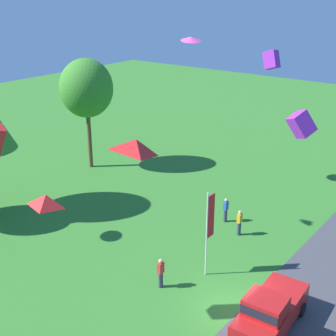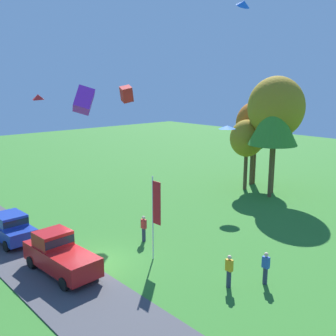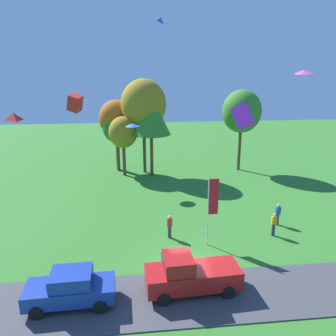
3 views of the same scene
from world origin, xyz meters
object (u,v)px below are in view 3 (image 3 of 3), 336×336
at_px(tree_far_right, 242,112).
at_px(kite_diamond_mid_center, 14,116).
at_px(person_beside_suv, 170,226).
at_px(kite_delta_topmost, 133,125).
at_px(car_sedan_near_entrance, 71,287).
at_px(kite_delta_high_left, 304,72).
at_px(tree_left_of_center, 144,104).
at_px(tree_far_left, 123,133).
at_px(kite_box_high_right, 75,103).
at_px(flag_banner, 212,201).
at_px(car_pickup_far_end, 189,274).
at_px(tree_lone_near, 116,119).
at_px(tree_right_of_center, 151,115).
at_px(kite_delta_near_flag, 160,20).
at_px(person_watching_sky, 278,214).
at_px(kite_box_over_trees, 243,117).
at_px(tree_center_back, 117,127).
at_px(person_on_lawn, 274,224).

relative_size(tree_far_right, kite_diamond_mid_center, 11.20).
bearing_deg(person_beside_suv, kite_delta_topmost, 102.33).
bearing_deg(kite_delta_topmost, tree_far_right, 21.79).
xyz_separation_m(car_sedan_near_entrance, kite_delta_high_left, (18.08, 13.45, 10.34)).
bearing_deg(kite_delta_high_left, tree_left_of_center, 145.83).
relative_size(tree_far_left, kite_box_high_right, 5.88).
bearing_deg(flag_banner, car_sedan_near_entrance, -147.96).
relative_size(car_pickup_far_end, tree_lone_near, 0.61).
xyz_separation_m(tree_right_of_center, tree_far_right, (10.52, 1.24, 0.13)).
bearing_deg(kite_box_high_right, kite_delta_near_flag, 40.35).
bearing_deg(person_watching_sky, flag_banner, -157.69).
relative_size(tree_far_left, kite_box_over_trees, 6.50).
bearing_deg(car_pickup_far_end, tree_center_back, 101.08).
distance_m(person_on_lawn, kite_delta_near_flag, 19.07).
height_order(car_sedan_near_entrance, kite_box_over_trees, kite_box_over_trees).
distance_m(tree_center_back, kite_delta_high_left, 20.41).
height_order(person_on_lawn, tree_right_of_center, tree_right_of_center).
relative_size(kite_box_over_trees, kite_box_high_right, 0.91).
bearing_deg(tree_lone_near, kite_diamond_mid_center, -102.06).
height_order(person_on_lawn, kite_delta_topmost, kite_delta_topmost).
bearing_deg(flag_banner, person_beside_suv, 155.11).
bearing_deg(kite_diamond_mid_center, kite_delta_near_flag, 53.29).
height_order(tree_far_right, kite_box_over_trees, kite_box_over_trees).
distance_m(person_watching_sky, tree_left_of_center, 19.14).
xyz_separation_m(person_watching_sky, tree_far_right, (1.67, 14.82, 6.10)).
bearing_deg(tree_lone_near, kite_box_over_trees, -72.85).
distance_m(person_on_lawn, tree_center_back, 21.58).
relative_size(tree_center_back, kite_delta_near_flag, 7.05).
height_order(person_on_lawn, tree_left_of_center, tree_left_of_center).
bearing_deg(kite_diamond_mid_center, tree_center_back, 77.32).
height_order(kite_box_over_trees, kite_delta_topmost, kite_box_over_trees).
height_order(tree_center_back, kite_delta_near_flag, kite_delta_near_flag).
xyz_separation_m(kite_delta_near_flag, kite_delta_high_left, (12.19, -2.21, -4.24)).
bearing_deg(tree_left_of_center, kite_diamond_mid_center, -111.80).
relative_size(tree_left_of_center, kite_delta_near_flag, 10.64).
distance_m(kite_box_high_right, kite_delta_high_left, 19.28).
bearing_deg(person_beside_suv, person_watching_sky, 7.77).
bearing_deg(kite_delta_high_left, kite_delta_topmost, 164.99).
xyz_separation_m(tree_right_of_center, kite_diamond_mid_center, (-8.28, -17.41, 2.23)).
bearing_deg(tree_right_of_center, kite_delta_topmost, -118.23).
xyz_separation_m(tree_right_of_center, kite_box_over_trees, (3.27, -20.37, 2.45)).
distance_m(tree_center_back, tree_left_of_center, 4.20).
relative_size(car_pickup_far_end, kite_diamond_mid_center, 6.04).
bearing_deg(tree_left_of_center, tree_center_back, 162.07).
relative_size(person_beside_suv, kite_delta_high_left, 1.14).
distance_m(person_on_lawn, person_beside_suv, 7.47).
bearing_deg(kite_delta_near_flag, tree_far_left, 121.41).
bearing_deg(tree_lone_near, tree_left_of_center, -25.69).
relative_size(tree_left_of_center, tree_right_of_center, 1.19).
distance_m(car_sedan_near_entrance, tree_far_right, 28.10).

